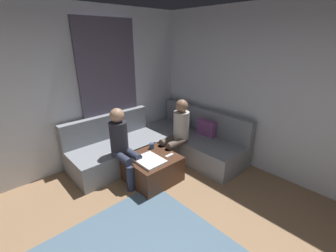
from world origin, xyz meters
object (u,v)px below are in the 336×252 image
coffee_mug (152,146)px  game_remote (169,156)px  ottoman (152,168)px  sectional_couch (162,144)px  person_on_couch_side (123,143)px  person_on_couch_back (177,131)px

coffee_mug → game_remote: (0.40, 0.04, -0.04)m
ottoman → sectional_couch: bearing=126.8°
game_remote → person_on_couch_side: size_ratio=0.12×
coffee_mug → person_on_couch_back: person_on_couch_back is taller
game_remote → person_on_couch_back: bearing=121.4°
ottoman → game_remote: (0.18, 0.22, 0.22)m
person_on_couch_side → game_remote: bearing=138.4°
sectional_couch → person_on_couch_side: 1.01m
sectional_couch → game_remote: bearing=-31.3°
sectional_couch → game_remote: size_ratio=17.00×
game_remote → person_on_couch_side: 0.76m
coffee_mug → sectional_couch: bearing=118.6°
person_on_couch_back → person_on_couch_side: same height
sectional_couch → ottoman: sectional_couch is taller
person_on_couch_side → ottoman: bearing=137.0°
coffee_mug → person_on_couch_side: (-0.08, -0.51, 0.19)m
person_on_couch_back → ottoman: bearing=97.6°
coffee_mug → person_on_couch_side: size_ratio=0.08×
ottoman → coffee_mug: coffee_mug is taller
person_on_couch_back → sectional_couch: bearing=8.6°
ottoman → person_on_couch_side: (-0.30, -0.33, 0.45)m
sectional_couch → coffee_mug: 0.52m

